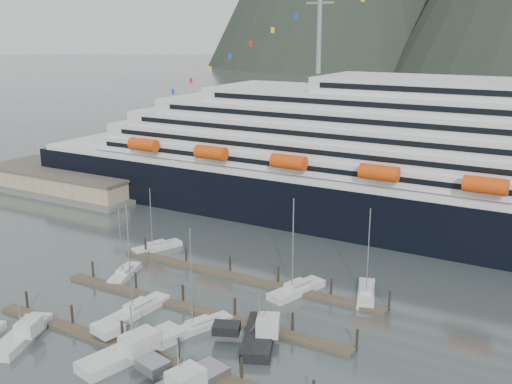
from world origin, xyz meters
TOP-DOWN VIEW (x-y plane):
  - ground at (0.00, 0.00)m, footprint 1600.00×1600.00m
  - warehouse at (-72.00, 42.00)m, footprint 46.00×20.00m
  - dock_near at (-4.93, -9.95)m, footprint 48.18×2.28m
  - dock_mid at (-4.93, 3.05)m, footprint 48.18×2.28m
  - dock_far at (-4.93, 16.05)m, footprint 48.18×2.28m
  - sailboat_a at (-22.41, 7.55)m, footprint 5.05×8.82m
  - sailboat_b at (-11.80, -1.54)m, footprint 3.37×10.83m
  - sailboat_d at (-1.48, -1.13)m, footprint 5.75×9.91m
  - sailboat_e at (-25.76, 19.99)m, footprint 5.89×9.60m
  - sailboat_f at (4.90, 15.76)m, footprint 5.84×10.76m
  - sailboat_g at (14.53, 19.99)m, footprint 5.44×10.19m
  - trawler_a at (-19.89, -15.05)m, footprint 9.17×11.49m
  - trawler_c at (-4.84, -10.62)m, footprint 10.82×14.85m
  - trawler_e at (7.09, 0.03)m, footprint 9.98×11.82m

SIDE VIEW (x-z plane):
  - ground at x=0.00m, z-range 0.00..0.00m
  - dock_near at x=-4.93m, z-range -1.29..1.91m
  - dock_mid at x=-4.93m, z-range -1.29..1.91m
  - dock_far at x=-4.93m, z-range -1.29..1.91m
  - sailboat_e at x=-25.76m, z-range -5.66..6.47m
  - sailboat_a at x=-22.41m, z-range -5.62..6.43m
  - sailboat_d at x=-1.48m, z-range -7.03..7.86m
  - sailboat_g at x=14.53m, z-range -6.90..7.74m
  - sailboat_b at x=-11.80m, z-range -8.00..8.90m
  - sailboat_f at x=4.90m, z-range -7.46..8.37m
  - trawler_a at x=-19.89m, z-range -2.22..3.85m
  - trawler_e at x=7.09m, z-range -2.75..4.60m
  - trawler_c at x=-4.84m, z-range -2.75..4.61m
  - warehouse at x=-72.00m, z-range -0.65..5.15m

